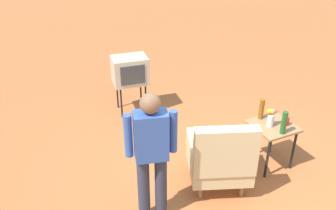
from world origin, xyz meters
name	(u,v)px	position (x,y,z in m)	size (l,w,h in m)	color
ground_plane	(233,185)	(0.00, 0.00, 0.00)	(60.00, 60.00, 0.00)	#AD6033
armchair	(221,157)	(0.21, -0.05, 0.50)	(0.99, 1.00, 1.06)	#937047
side_table	(272,131)	(-0.72, -0.19, 0.55)	(0.56, 0.56, 0.65)	black
tv_on_stand	(130,71)	(0.52, -2.50, 0.78)	(0.65, 0.51, 1.03)	black
person_standing	(151,151)	(1.18, 0.03, 0.94)	(0.55, 0.30, 1.64)	#2D3347
bottle_wine_green	(284,123)	(-0.69, 0.02, 0.81)	(0.07, 0.07, 0.32)	#1E5623
soda_can_red	(287,121)	(-0.87, -0.12, 0.71)	(0.07, 0.07, 0.12)	red
bottle_tall_amber	(262,109)	(-0.67, -0.42, 0.80)	(0.07, 0.07, 0.30)	brown
flower_vase	(271,117)	(-0.65, -0.20, 0.80)	(0.15, 0.10, 0.27)	silver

